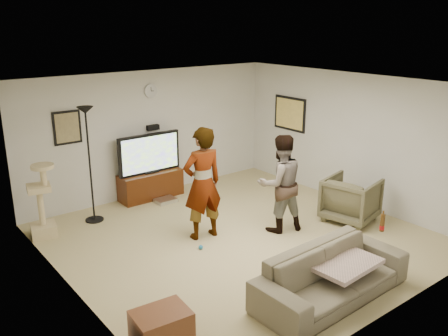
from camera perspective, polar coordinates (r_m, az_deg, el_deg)
floor at (r=7.95m, az=1.79°, el=-8.32°), size 5.50×5.50×0.02m
ceiling at (r=7.23m, az=1.98°, el=10.01°), size 5.50×5.50×0.02m
wall_back at (r=9.69m, az=-8.63°, el=4.12°), size 5.50×0.04×2.50m
wall_front at (r=5.78m, az=19.71°, el=-5.86°), size 5.50×0.04×2.50m
wall_left at (r=6.19m, az=-18.12°, el=-4.17°), size 0.04×5.50×2.50m
wall_right at (r=9.43m, az=14.84°, el=3.38°), size 0.04×5.50×2.50m
wall_clock at (r=9.51m, az=-8.77°, el=9.08°), size 0.26×0.04×0.26m
wall_speaker at (r=9.61m, az=-8.48°, el=4.82°), size 0.25×0.10×0.10m
picture_back at (r=8.91m, az=-18.22°, el=4.60°), size 0.42×0.03×0.52m
picture_right at (r=10.38m, az=7.85°, el=6.45°), size 0.03×0.78×0.62m
tv_stand at (r=9.65m, az=-8.73°, el=-2.01°), size 1.28×0.45×0.53m
console_box at (r=9.45m, az=-6.99°, el=-3.85°), size 0.40×0.30×0.07m
tv at (r=9.46m, az=-8.91°, el=1.74°), size 1.31×0.08×0.78m
tv_screen at (r=9.42m, az=-8.77°, el=1.68°), size 1.21×0.01×0.69m
floor_lamp at (r=8.54m, az=-15.72°, el=0.29°), size 0.32×0.32×2.05m
cat_tree at (r=8.30m, az=-21.09°, el=-3.68°), size 0.47×0.47×1.23m
person_left at (r=7.62m, az=-2.58°, el=-1.86°), size 0.72×0.52×1.85m
person_right at (r=7.97m, az=6.73°, el=-1.84°), size 0.95×0.83×1.66m
sofa at (r=6.37m, az=12.76°, el=-12.33°), size 2.22×0.91×0.64m
throw_blanket at (r=6.45m, az=13.94°, el=-10.88°), size 0.94×0.75×0.06m
beer_bottle at (r=6.92m, az=18.38°, el=-6.22°), size 0.06×0.06×0.25m
armchair at (r=8.72m, az=14.92°, el=-3.64°), size 1.03×1.01×0.79m
side_table at (r=5.54m, az=-7.47°, el=-18.43°), size 0.65×0.51×0.40m
toy_ball at (r=7.54m, az=-2.80°, el=-9.42°), size 0.07×0.07×0.07m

